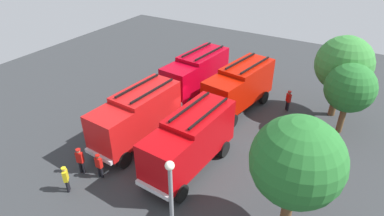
{
  "coord_description": "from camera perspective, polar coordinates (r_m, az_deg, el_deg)",
  "views": [
    {
      "loc": [
        18.25,
        10.84,
        13.88
      ],
      "look_at": [
        0.0,
        0.0,
        1.4
      ],
      "focal_mm": 30.2,
      "sensor_mm": 36.0,
      "label": 1
    }
  ],
  "objects": [
    {
      "name": "fire_truck_0",
      "position": [
        28.65,
        0.74,
        6.3
      ],
      "size": [
        7.4,
        3.32,
        3.88
      ],
      "rotation": [
        0.0,
        0.0,
        -0.1
      ],
      "color": "#A80315",
      "rests_on": "ground"
    },
    {
      "name": "firefighter_2",
      "position": [
        20.71,
        -16.09,
        -9.61
      ],
      "size": [
        0.28,
        0.42,
        1.71
      ],
      "rotation": [
        0.0,
        0.0,
        0.01
      ],
      "color": "black",
      "rests_on": "ground"
    },
    {
      "name": "fire_truck_1",
      "position": [
        22.64,
        -9.74,
        -1.23
      ],
      "size": [
        7.35,
        3.14,
        3.88
      ],
      "rotation": [
        0.0,
        0.0,
        -0.07
      ],
      "color": "red",
      "rests_on": "ground"
    },
    {
      "name": "tree_2",
      "position": [
        15.35,
        18.04,
        -9.08
      ],
      "size": [
        4.3,
        4.3,
        6.67
      ],
      "color": "brown",
      "rests_on": "ground"
    },
    {
      "name": "firefighter_3",
      "position": [
        21.31,
        -19.15,
        -8.59
      ],
      "size": [
        0.33,
        0.47,
        1.84
      ],
      "rotation": [
        0.0,
        0.0,
        3.38
      ],
      "color": "black",
      "rests_on": "ground"
    },
    {
      "name": "traffic_cone_1",
      "position": [
        28.83,
        4.89,
        2.28
      ],
      "size": [
        0.44,
        0.44,
        0.63
      ],
      "primitive_type": "cone",
      "color": "#F2600C",
      "rests_on": "ground"
    },
    {
      "name": "traffic_cone_0",
      "position": [
        26.38,
        -10.38,
        -1.03
      ],
      "size": [
        0.44,
        0.44,
        0.63
      ],
      "primitive_type": "cone",
      "color": "#F2600C",
      "rests_on": "ground"
    },
    {
      "name": "fire_truck_2",
      "position": [
        26.55,
        8.35,
        3.91
      ],
      "size": [
        7.5,
        3.67,
        3.88
      ],
      "rotation": [
        0.0,
        0.0,
        -0.16
      ],
      "color": "#B01003",
      "rests_on": "ground"
    },
    {
      "name": "firefighter_0",
      "position": [
        29.76,
        -4.88,
        4.49
      ],
      "size": [
        0.48,
        0.45,
        1.62
      ],
      "rotation": [
        0.0,
        0.0,
        5.37
      ],
      "color": "black",
      "rests_on": "ground"
    },
    {
      "name": "firefighter_4",
      "position": [
        20.36,
        -21.38,
        -11.44
      ],
      "size": [
        0.48,
        0.45,
        1.74
      ],
      "rotation": [
        0.0,
        0.0,
        2.27
      ],
      "color": "black",
      "rests_on": "ground"
    },
    {
      "name": "firefighter_1",
      "position": [
        27.74,
        16.65,
        1.43
      ],
      "size": [
        0.46,
        0.47,
        1.79
      ],
      "rotation": [
        0.0,
        0.0,
        5.53
      ],
      "color": "black",
      "rests_on": "ground"
    },
    {
      "name": "ground_plane",
      "position": [
        25.36,
        -0.0,
        -2.73
      ],
      "size": [
        48.58,
        48.58,
        0.0
      ],
      "primitive_type": "plane",
      "color": "#2D3033"
    },
    {
      "name": "tree_0",
      "position": [
        27.01,
        25.23,
        7.01
      ],
      "size": [
        4.25,
        4.25,
        6.58
      ],
      "color": "brown",
      "rests_on": "ground"
    },
    {
      "name": "fire_truck_3",
      "position": [
        19.89,
        -0.37,
        -5.66
      ],
      "size": [
        7.34,
        3.13,
        3.88
      ],
      "rotation": [
        0.0,
        0.0,
        -0.06
      ],
      "color": "#AD060B",
      "rests_on": "ground"
    },
    {
      "name": "lamppost",
      "position": [
        13.41,
        -3.57,
        -18.29
      ],
      "size": [
        0.36,
        0.36,
        6.5
      ],
      "color": "slate",
      "rests_on": "ground"
    },
    {
      "name": "tree_1",
      "position": [
        25.14,
        26.13,
        3.16
      ],
      "size": [
        3.5,
        3.5,
        5.43
      ],
      "color": "brown",
      "rests_on": "ground"
    }
  ]
}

